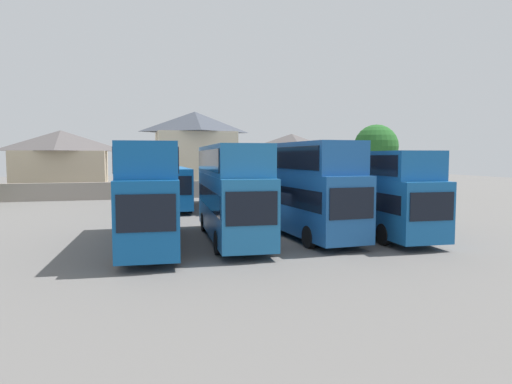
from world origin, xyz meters
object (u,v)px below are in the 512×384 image
object	(u,v)px
bus_2	(231,187)
bus_4	(371,187)
bus_1	(150,188)
bus_5	(172,185)
tree_left_of_lot	(376,147)
bus_3	(303,184)
bus_6	(222,174)
house_terrace_left	(62,161)
house_terrace_right	(292,161)
bus_7	(264,185)
house_terrace_centre	(195,151)

from	to	relation	value
bus_2	bus_4	world-z (taller)	bus_2
bus_1	bus_5	world-z (taller)	bus_1
bus_4	tree_left_of_lot	bearing A→B (deg)	151.92
bus_4	bus_5	bearing A→B (deg)	-144.34
bus_1	tree_left_of_lot	bearing A→B (deg)	135.86
bus_3	tree_left_of_lot	distance (m)	29.86
bus_4	bus_6	world-z (taller)	bus_6
house_terrace_left	house_terrace_right	xyz separation A→B (m)	(28.60, -1.37, -0.06)
bus_2	bus_4	bearing A→B (deg)	94.72
bus_7	tree_left_of_lot	world-z (taller)	tree_left_of_lot
bus_1	bus_4	distance (m)	12.59
bus_1	bus_7	bearing A→B (deg)	149.85
bus_5	bus_6	world-z (taller)	bus_6
bus_5	house_terrace_centre	bearing A→B (deg)	167.48
house_terrace_centre	house_terrace_right	xyz separation A→B (m)	(12.77, -0.27, -1.32)
bus_1	tree_left_of_lot	size ratio (longest dim) A/B	1.46
house_terrace_right	bus_7	bearing A→B (deg)	-116.51
bus_6	house_terrace_right	bearing A→B (deg)	143.62
bus_3	house_terrace_left	distance (m)	39.07
bus_2	house_terrace_centre	xyz separation A→B (m)	(2.63, 34.11, 2.29)
house_terrace_right	tree_left_of_lot	bearing A→B (deg)	-55.69
house_terrace_right	house_terrace_centre	bearing A→B (deg)	178.79
bus_1	house_terrace_left	bearing A→B (deg)	-162.25
bus_1	bus_3	xyz separation A→B (m)	(8.36, 0.41, 0.07)
bus_3	bus_2	bearing A→B (deg)	-90.54
bus_7	house_terrace_centre	size ratio (longest dim) A/B	1.14
bus_2	bus_5	size ratio (longest dim) A/B	1.03
bus_3	house_terrace_left	xyz separation A→B (m)	(-17.37, 34.98, 0.94)
bus_6	house_terrace_right	size ratio (longest dim) A/B	1.15
bus_3	bus_5	bearing A→B (deg)	-162.53
house_terrace_centre	tree_left_of_lot	xyz separation A→B (m)	(19.55, -10.20, 0.46)
bus_1	bus_6	distance (m)	17.62
bus_2	house_terrace_right	bearing A→B (deg)	158.67
bus_7	house_terrace_right	xyz separation A→B (m)	(9.07, 18.19, 1.88)
bus_2	bus_6	distance (m)	16.29
house_terrace_centre	tree_left_of_lot	world-z (taller)	house_terrace_centre
house_terrace_left	bus_6	bearing A→B (deg)	-50.38
bus_5	house_terrace_centre	world-z (taller)	house_terrace_centre
bus_5	house_terrace_left	size ratio (longest dim) A/B	1.00
bus_7	house_terrace_right	world-z (taller)	house_terrace_right
house_terrace_centre	bus_7	bearing A→B (deg)	-78.67
house_terrace_right	bus_6	bearing A→B (deg)	-125.69
house_terrace_right	tree_left_of_lot	size ratio (longest dim) A/B	1.26
bus_6	bus_1	bearing A→B (deg)	-23.47
bus_1	house_terrace_right	xyz separation A→B (m)	(19.59, 34.01, 0.95)
house_terrace_left	bus_3	bearing A→B (deg)	-63.59
bus_5	house_terrace_centre	xyz separation A→B (m)	(4.43, 18.48, 3.12)
house_terrace_left	bus_2	bearing A→B (deg)	-69.44
house_terrace_right	tree_left_of_lot	xyz separation A→B (m)	(6.78, -9.93, 1.77)
bus_2	bus_4	xyz separation A→B (m)	(8.39, 0.23, -0.15)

